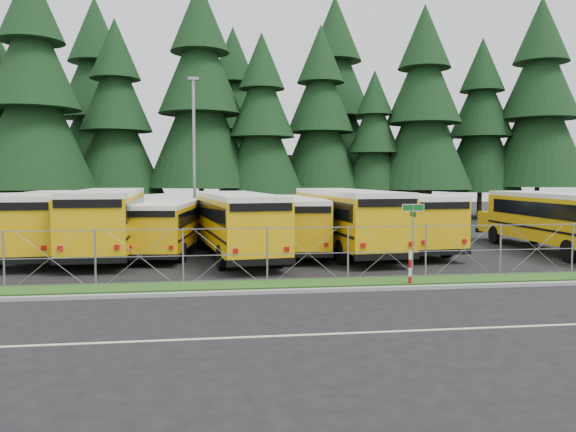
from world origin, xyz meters
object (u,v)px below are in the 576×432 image
Objects in this scene: bus_1 at (108,223)px; bus_3 at (236,226)px; bus_east at (553,223)px; bus_6 at (395,222)px; bus_0 at (47,225)px; light_standard at (194,150)px; street_sign at (413,225)px; striped_bollard at (410,268)px; bus_5 at (344,222)px; bus_4 at (297,225)px; bus_2 at (171,228)px.

bus_1 reaches higher than bus_3.
bus_6 is at bearing 167.04° from bus_east.
bus_0 is 1.14× the size of light_standard.
bus_3 is at bearing 132.33° from street_sign.
light_standard is at bearing 113.73° from striped_bollard.
bus_3 is 1.03× the size of bus_6.
bus_5 reaches higher than street_sign.
light_standard is at bearing 125.80° from bus_4.
bus_6 is (5.14, 0.09, 0.08)m from bus_4.
striped_bollard is 20.32m from light_standard.
bus_6 reaches higher than street_sign.
light_standard reaches higher than striped_bollard.
bus_3 is 1.14× the size of light_standard.
bus_0 is 2.90m from bus_1.
bus_east is at bearing -8.77° from bus_3.
striped_bollard is at bearing -60.12° from bus_3.
bus_5 is (11.43, -0.61, -0.01)m from bus_1.
bus_3 is 5.47m from bus_5.
bus_1 reaches higher than street_sign.
light_standard is (6.74, 8.83, 3.98)m from bus_0.
bus_4 is 8.81× the size of striped_bollard.
bus_east is (18.98, -2.10, 0.20)m from bus_2.
bus_3 is at bearing -78.39° from light_standard.
bus_3 is 9.64× the size of striped_bollard.
bus_1 is 10.64m from light_standard.
bus_4 is at bearing 156.36° from bus_5.
bus_4 is at bearing -1.46° from bus_1.
bus_1 is 6.21m from bus_3.
bus_4 reaches higher than striped_bollard.
light_standard is (3.86, 9.11, 3.92)m from bus_1.
bus_5 is 1.07× the size of bus_6.
bus_6 is 8.74m from street_sign.
bus_6 is (8.30, 1.73, -0.05)m from bus_3.
bus_2 is 19.09m from bus_east.
bus_5 is 1.05× the size of bus_east.
light_standard is at bearing 90.36° from bus_2.
bus_2 is 3.52× the size of street_sign.
street_sign reaches higher than bus_4.
striped_bollard is (11.79, -8.94, -0.99)m from bus_1.
bus_4 is 11.20m from light_standard.
bus_5 is at bearing 95.44° from street_sign.
bus_2 is 0.88× the size of bus_6.
bus_1 is at bearing 146.01° from street_sign.
bus_1 reaches higher than striped_bollard.
bus_4 is 2.38m from bus_5.
bus_4 is (9.19, 0.16, -0.20)m from bus_1.
bus_5 is at bearing -168.77° from bus_6.
bus_5 is 12.93m from light_standard.
light_standard is (-8.30, 17.30, 3.47)m from street_sign.
bus_east is (21.89, -1.75, -0.09)m from bus_1.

